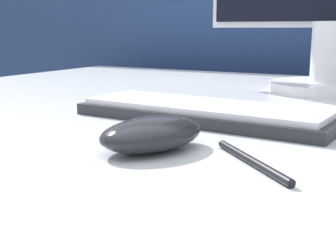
# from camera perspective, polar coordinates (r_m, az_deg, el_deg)

# --- Properties ---
(partition_panel) EXTENTS (5.00, 0.03, 1.03)m
(partition_panel) POSITION_cam_1_polar(r_m,az_deg,el_deg) (1.48, 18.73, -1.66)
(partition_panel) COLOR navy
(partition_panel) RESTS_ON ground_plane
(computer_mouse_near) EXTENTS (0.11, 0.14, 0.03)m
(computer_mouse_near) POSITION_cam_1_polar(r_m,az_deg,el_deg) (0.49, -2.08, -0.97)
(computer_mouse_near) COLOR #232328
(computer_mouse_near) RESTS_ON desk
(keyboard) EXTENTS (0.37, 0.15, 0.02)m
(keyboard) POSITION_cam_1_polar(r_m,az_deg,el_deg) (0.65, 4.41, 1.69)
(keyboard) COLOR #28282D
(keyboard) RESTS_ON desk
(pen) EXTENTS (0.11, 0.10, 0.01)m
(pen) POSITION_cam_1_polar(r_m,az_deg,el_deg) (0.45, 10.16, -4.20)
(pen) COLOR black
(pen) RESTS_ON desk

